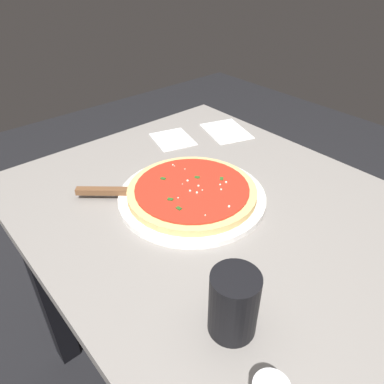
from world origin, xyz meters
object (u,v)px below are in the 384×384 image
object	(u,v)px
napkin_folded_right	(173,139)
pizza_server	(121,192)
cup_tall_drink	(234,304)
napkin_loose_left	(226,131)
pizza	(192,191)
serving_plate	(192,197)

from	to	relation	value
napkin_folded_right	pizza_server	bearing A→B (deg)	-59.75
cup_tall_drink	napkin_loose_left	world-z (taller)	cup_tall_drink
pizza	napkin_loose_left	xyz separation A→B (m)	(-0.21, 0.32, -0.02)
napkin_folded_right	cup_tall_drink	bearing A→B (deg)	-30.23
pizza_server	napkin_loose_left	world-z (taller)	pizza_server
pizza_server	serving_plate	bearing A→B (deg)	48.49
cup_tall_drink	serving_plate	bearing A→B (deg)	149.53
pizza_server	cup_tall_drink	world-z (taller)	cup_tall_drink
pizza_server	pizza	bearing A→B (deg)	48.49
cup_tall_drink	pizza_server	bearing A→B (deg)	172.47
cup_tall_drink	napkin_loose_left	bearing A→B (deg)	135.53
cup_tall_drink	napkin_loose_left	size ratio (longest dim) A/B	0.73
cup_tall_drink	napkin_loose_left	distance (m)	0.71
serving_plate	cup_tall_drink	size ratio (longest dim) A/B	3.02
pizza_server	cup_tall_drink	size ratio (longest dim) A/B	1.71
cup_tall_drink	napkin_folded_right	world-z (taller)	cup_tall_drink
pizza_server	cup_tall_drink	xyz separation A→B (m)	(0.41, -0.05, 0.04)
pizza	napkin_folded_right	bearing A→B (deg)	150.03
serving_plate	pizza	world-z (taller)	pizza
pizza	cup_tall_drink	distance (m)	0.35
pizza	napkin_folded_right	distance (m)	0.31
serving_plate	pizza_server	size ratio (longest dim) A/B	1.76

